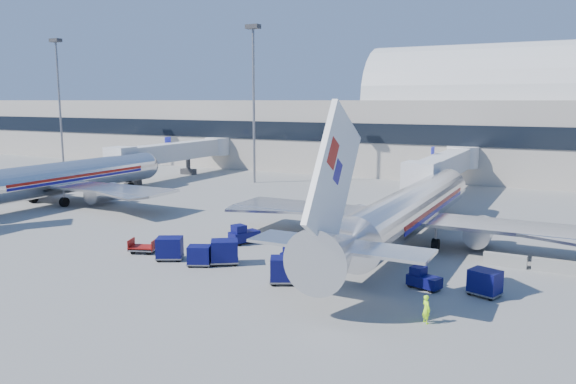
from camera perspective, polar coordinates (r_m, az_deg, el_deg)
The scene contains 20 objects.
ground at distance 47.72m, azimuth -1.22°, elevation -5.26°, with size 260.00×260.00×0.00m, color gray.
terminal at distance 103.00m, azimuth 7.12°, elevation 6.74°, with size 170.00×28.15×21.00m.
airliner_main at distance 47.52m, azimuth 12.08°, elevation -1.91°, with size 32.00×37.26×12.07m.
airliner_mid at distance 71.02m, azimuth -22.65°, elevation 1.24°, with size 32.00×37.26×12.07m.
jetbridge_near at distance 73.25m, azimuth 15.79°, elevation 2.62°, with size 4.40×27.50×6.25m.
jetbridge_mid at distance 91.40m, azimuth -10.98°, elevation 4.06°, with size 4.40×27.50×6.25m.
mast_far_west at distance 108.32m, azimuth -22.30°, elevation 10.09°, with size 2.00×1.20×22.60m.
mast_west at distance 82.22m, azimuth -3.52°, elevation 11.23°, with size 2.00×1.20×22.60m.
barrier_near at distance 44.26m, azimuth 21.17°, elevation -6.47°, with size 3.00×0.55×0.90m, color #9E9E96.
barrier_mid at distance 44.07m, azimuth 25.46°, elevation -6.81°, with size 3.00×0.55×0.90m, color #9E9E96.
tug_lead at distance 41.56m, azimuth 0.79°, elevation -6.51°, with size 2.29×1.19×1.47m.
tug_right at distance 37.59m, azimuth 13.58°, elevation -8.57°, with size 2.32×1.62×1.37m.
tug_left at distance 47.82m, azimuth -4.57°, elevation -4.33°, with size 2.24×2.81×1.64m.
cart_train_a at distance 41.91m, azimuth -6.46°, elevation -6.02°, with size 2.58×2.45×1.81m.
cart_train_b at distance 41.79m, azimuth -9.00°, elevation -6.36°, with size 2.09×1.90×1.50m.
cart_train_c at distance 43.66m, azimuth -11.93°, elevation -5.58°, with size 2.47×2.28×1.75m.
cart_solo_near at distance 37.41m, azimuth -0.31°, elevation -7.88°, with size 2.48×2.28×1.77m.
cart_solo_far at distance 37.21m, azimuth 19.38°, elevation -8.63°, with size 2.22×1.94×1.64m.
cart_open_red at distance 46.22m, azimuth -14.47°, elevation -5.54°, with size 2.41×2.06×0.55m.
ramp_worker at distance 32.00m, azimuth 13.87°, elevation -11.48°, with size 0.58×0.38×1.58m, color #A5FF1A.
Camera 1 is at (22.17, -40.52, 11.99)m, focal length 35.00 mm.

